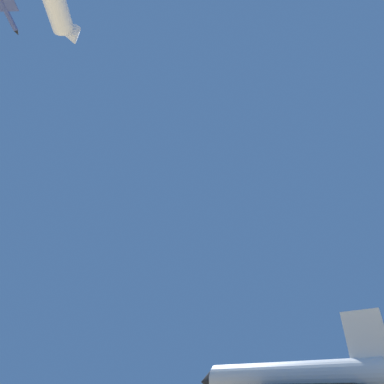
# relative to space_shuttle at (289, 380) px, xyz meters

# --- Properties ---
(space_shuttle) EXTENTS (38.52, 27.86, 15.80)m
(space_shuttle) POSITION_rel_space_shuttle_xyz_m (0.00, 0.00, 0.00)
(space_shuttle) COLOR white
(space_shuttle) RESTS_ON ground
(chase_jet_trailing) EXTENTS (13.52, 12.05, 4.00)m
(chase_jet_trailing) POSITION_rel_space_shuttle_xyz_m (34.24, 65.88, 94.71)
(chase_jet_trailing) COLOR #38478C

